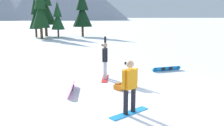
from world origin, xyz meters
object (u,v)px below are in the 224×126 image
backpack_orange (120,87)px  pine_tree_twin (40,10)px  snowboarder_midground (105,59)px  loose_snowboard_far_spare (71,89)px  loose_snowboard_near_right (167,69)px  pine_tree_short (45,7)px  pine_tree_leaning (35,16)px  pine_tree_tall (58,18)px  snowboarder_foreground (130,86)px  pine_tree_young (82,11)px

backpack_orange → pine_tree_twin: 24.12m
snowboarder_midground → loose_snowboard_far_spare: 2.57m
backpack_orange → pine_tree_twin: pine_tree_twin is taller
snowboarder_midground → loose_snowboard_far_spare: size_ratio=1.11×
loose_snowboard_near_right → backpack_orange: bearing=-134.6°
pine_tree_short → pine_tree_twin: (0.18, -4.82, -0.63)m
pine_tree_leaning → pine_tree_tall: size_ratio=1.11×
pine_tree_twin → snowboarder_midground: bearing=-72.0°
backpack_orange → pine_tree_tall: 26.14m
snowboarder_foreground → backpack_orange: 2.54m
snowboarder_midground → pine_tree_short: 26.87m
pine_tree_short → snowboarder_midground: bearing=-74.8°
pine_tree_tall → snowboarder_foreground: bearing=-79.1°
pine_tree_short → backpack_orange: bearing=-74.9°
loose_snowboard_near_right → pine_tree_leaning: bearing=117.4°
pine_tree_young → pine_tree_leaning: (-6.59, -0.57, -0.62)m
loose_snowboard_far_spare → snowboarder_midground: bearing=52.0°
snowboarder_foreground → pine_tree_twin: (-7.24, 25.14, 2.82)m
loose_snowboard_far_spare → pine_tree_tall: pine_tree_tall is taller
loose_snowboard_far_spare → backpack_orange: 1.97m
snowboarder_foreground → pine_tree_short: bearing=103.9°
snowboarder_foreground → pine_tree_twin: size_ratio=0.25×
loose_snowboard_near_right → pine_tree_tall: bearing=110.8°
snowboarder_foreground → pine_tree_short: size_ratio=0.21×
snowboarder_midground → pine_tree_twin: (-6.81, 20.90, 2.75)m
snowboarder_midground → loose_snowboard_far_spare: snowboarder_midground is taller
snowboarder_foreground → pine_tree_tall: size_ratio=0.33×
snowboarder_midground → pine_tree_leaning: 25.14m
pine_tree_young → pine_tree_leaning: pine_tree_young is taller
pine_tree_leaning → loose_snowboard_near_right: bearing=-62.6°
pine_tree_young → pine_tree_short: size_ratio=0.85×
snowboarder_foreground → loose_snowboard_near_right: size_ratio=0.96×
snowboarder_foreground → pine_tree_young: pine_tree_young is taller
snowboarder_midground → pine_tree_tall: bearing=101.8°
pine_tree_short → loose_snowboard_far_spare: bearing=-78.8°
loose_snowboard_far_spare → pine_tree_short: pine_tree_short is taller
pine_tree_short → pine_tree_tall: 3.33m
pine_tree_leaning → snowboarder_midground: bearing=-71.2°
backpack_orange → pine_tree_twin: size_ratio=0.08×
pine_tree_twin → pine_tree_tall: bearing=55.6°
snowboarder_foreground → pine_tree_young: 28.73m
snowboarder_foreground → pine_tree_leaning: 29.30m
pine_tree_young → snowboarder_midground: bearing=-86.5°
pine_tree_tall → pine_tree_young: bearing=11.0°
pine_tree_short → pine_tree_twin: pine_tree_short is taller
loose_snowboard_near_right → pine_tree_young: bearing=102.3°
snowboarder_foreground → backpack_orange: (0.03, 2.42, -0.77)m
snowboarder_foreground → loose_snowboard_far_spare: size_ratio=0.93×
snowboarder_foreground → pine_tree_leaning: size_ratio=0.30×
backpack_orange → pine_tree_short: pine_tree_short is taller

